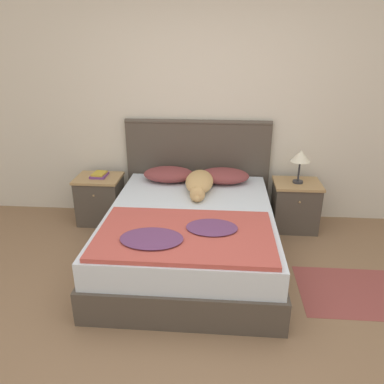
{
  "coord_description": "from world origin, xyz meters",
  "views": [
    {
      "loc": [
        0.17,
        -2.04,
        1.97
      ],
      "look_at": [
        -0.09,
        1.25,
        0.62
      ],
      "focal_mm": 35.0,
      "sensor_mm": 36.0,
      "label": 1
    }
  ],
  "objects_px": {
    "pillow_right": "(224,176)",
    "dog": "(199,183)",
    "nightstand_left": "(100,199)",
    "book_stack": "(99,175)",
    "bed": "(190,236)",
    "nightstand_right": "(295,205)",
    "table_lamp": "(301,157)",
    "pillow_left": "(169,174)"
  },
  "relations": [
    {
      "from": "dog",
      "to": "book_stack",
      "type": "height_order",
      "value": "dog"
    },
    {
      "from": "bed",
      "to": "book_stack",
      "type": "relative_size",
      "value": 9.43
    },
    {
      "from": "nightstand_left",
      "to": "table_lamp",
      "type": "height_order",
      "value": "table_lamp"
    },
    {
      "from": "nightstand_right",
      "to": "book_stack",
      "type": "distance_m",
      "value": 2.21
    },
    {
      "from": "nightstand_left",
      "to": "table_lamp",
      "type": "xyz_separation_m",
      "value": [
        2.2,
        0.0,
        0.55
      ]
    },
    {
      "from": "bed",
      "to": "dog",
      "type": "height_order",
      "value": "dog"
    },
    {
      "from": "dog",
      "to": "bed",
      "type": "bearing_deg",
      "value": -96.0
    },
    {
      "from": "bed",
      "to": "pillow_right",
      "type": "height_order",
      "value": "pillow_right"
    },
    {
      "from": "pillow_right",
      "to": "dog",
      "type": "xyz_separation_m",
      "value": [
        -0.25,
        -0.25,
        0.01
      ]
    },
    {
      "from": "nightstand_right",
      "to": "table_lamp",
      "type": "height_order",
      "value": "table_lamp"
    },
    {
      "from": "nightstand_left",
      "to": "book_stack",
      "type": "bearing_deg",
      "value": 71.63
    },
    {
      "from": "nightstand_left",
      "to": "bed",
      "type": "bearing_deg",
      "value": -34.04
    },
    {
      "from": "nightstand_right",
      "to": "table_lamp",
      "type": "distance_m",
      "value": 0.55
    },
    {
      "from": "nightstand_right",
      "to": "dog",
      "type": "distance_m",
      "value": 1.12
    },
    {
      "from": "nightstand_left",
      "to": "book_stack",
      "type": "distance_m",
      "value": 0.29
    },
    {
      "from": "pillow_right",
      "to": "book_stack",
      "type": "height_order",
      "value": "pillow_right"
    },
    {
      "from": "nightstand_left",
      "to": "pillow_left",
      "type": "distance_m",
      "value": 0.86
    },
    {
      "from": "nightstand_left",
      "to": "book_stack",
      "type": "height_order",
      "value": "book_stack"
    },
    {
      "from": "pillow_right",
      "to": "table_lamp",
      "type": "distance_m",
      "value": 0.83
    },
    {
      "from": "pillow_right",
      "to": "dog",
      "type": "bearing_deg",
      "value": -134.62
    },
    {
      "from": "book_stack",
      "to": "dog",
      "type": "bearing_deg",
      "value": -13.2
    },
    {
      "from": "bed",
      "to": "dog",
      "type": "bearing_deg",
      "value": 84.0
    },
    {
      "from": "bed",
      "to": "table_lamp",
      "type": "relative_size",
      "value": 5.51
    },
    {
      "from": "nightstand_right",
      "to": "book_stack",
      "type": "height_order",
      "value": "book_stack"
    },
    {
      "from": "bed",
      "to": "nightstand_left",
      "type": "bearing_deg",
      "value": 145.96
    },
    {
      "from": "pillow_right",
      "to": "table_lamp",
      "type": "bearing_deg",
      "value": -0.53
    },
    {
      "from": "nightstand_right",
      "to": "bed",
      "type": "bearing_deg",
      "value": -145.96
    },
    {
      "from": "book_stack",
      "to": "table_lamp",
      "type": "xyz_separation_m",
      "value": [
        2.19,
        -0.02,
        0.26
      ]
    },
    {
      "from": "nightstand_right",
      "to": "book_stack",
      "type": "relative_size",
      "value": 2.6
    },
    {
      "from": "dog",
      "to": "book_stack",
      "type": "distance_m",
      "value": 1.17
    },
    {
      "from": "bed",
      "to": "book_stack",
      "type": "bearing_deg",
      "value": 144.91
    },
    {
      "from": "pillow_right",
      "to": "dog",
      "type": "relative_size",
      "value": 0.69
    },
    {
      "from": "pillow_right",
      "to": "table_lamp",
      "type": "height_order",
      "value": "table_lamp"
    },
    {
      "from": "pillow_right",
      "to": "nightstand_left",
      "type": "bearing_deg",
      "value": -179.67
    },
    {
      "from": "pillow_right",
      "to": "pillow_left",
      "type": "bearing_deg",
      "value": 180.0
    },
    {
      "from": "bed",
      "to": "nightstand_left",
      "type": "xyz_separation_m",
      "value": [
        -1.1,
        0.74,
        0.02
      ]
    },
    {
      "from": "nightstand_right",
      "to": "pillow_right",
      "type": "relative_size",
      "value": 0.98
    },
    {
      "from": "book_stack",
      "to": "table_lamp",
      "type": "distance_m",
      "value": 2.2
    },
    {
      "from": "nightstand_right",
      "to": "pillow_left",
      "type": "bearing_deg",
      "value": 179.67
    },
    {
      "from": "nightstand_right",
      "to": "pillow_right",
      "type": "distance_m",
      "value": 0.86
    },
    {
      "from": "nightstand_left",
      "to": "pillow_left",
      "type": "relative_size",
      "value": 0.98
    },
    {
      "from": "nightstand_right",
      "to": "pillow_left",
      "type": "relative_size",
      "value": 0.98
    }
  ]
}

